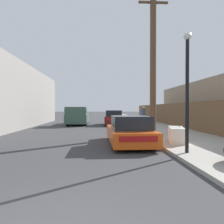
# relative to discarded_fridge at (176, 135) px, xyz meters

# --- Properties ---
(sidewalk_curb) EXTENTS (4.20, 63.00, 0.12)m
(sidewalk_curb) POSITION_rel_discarded_fridge_xyz_m (1.14, 16.21, -0.39)
(sidewalk_curb) COLOR #9E998E
(sidewalk_curb) RESTS_ON ground
(discarded_fridge) EXTENTS (1.04, 1.79, 0.69)m
(discarded_fridge) POSITION_rel_discarded_fridge_xyz_m (0.00, 0.00, 0.00)
(discarded_fridge) COLOR silver
(discarded_fridge) RESTS_ON sidewalk_curb
(parked_sports_car_red) EXTENTS (1.85, 4.46, 1.30)m
(parked_sports_car_red) POSITION_rel_discarded_fridge_xyz_m (-2.09, 0.20, 0.14)
(parked_sports_car_red) COLOR #E05114
(parked_sports_car_red) RESTS_ON ground
(car_parked_mid) EXTENTS (1.92, 4.20, 1.44)m
(car_parked_mid) POSITION_rel_discarded_fridge_xyz_m (-2.01, 11.85, 0.22)
(car_parked_mid) COLOR #5B1E19
(car_parked_mid) RESTS_ON ground
(pickup_truck) EXTENTS (2.02, 5.41, 1.76)m
(pickup_truck) POSITION_rel_discarded_fridge_xyz_m (-5.56, 12.12, 0.44)
(pickup_truck) COLOR #385647
(pickup_truck) RESTS_ON ground
(utility_pole) EXTENTS (1.80, 0.38, 8.81)m
(utility_pole) POSITION_rel_discarded_fridge_xyz_m (-0.16, 3.58, 4.15)
(utility_pole) COLOR brown
(utility_pole) RESTS_ON sidewalk_curb
(street_lamp) EXTENTS (0.26, 0.26, 4.07)m
(street_lamp) POSITION_rel_discarded_fridge_xyz_m (-0.48, -2.33, 2.07)
(street_lamp) COLOR black
(street_lamp) RESTS_ON sidewalk_curb
(wooden_fence) EXTENTS (0.08, 34.30, 1.96)m
(wooden_fence) POSITION_rel_discarded_fridge_xyz_m (3.09, 8.22, 0.65)
(wooden_fence) COLOR brown
(wooden_fence) RESTS_ON sidewalk_curb
(building_right_house) EXTENTS (6.00, 14.16, 3.97)m
(building_right_house) POSITION_rel_discarded_fridge_xyz_m (7.83, 10.76, 1.54)
(building_right_house) COLOR gray
(building_right_house) RESTS_ON ground
(pedestrian) EXTENTS (0.34, 0.34, 1.72)m
(pedestrian) POSITION_rel_discarded_fridge_xyz_m (1.47, 14.30, 0.55)
(pedestrian) COLOR #282D42
(pedestrian) RESTS_ON sidewalk_curb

